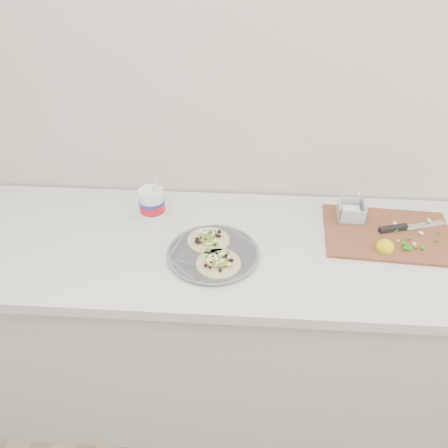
{
  "coord_description": "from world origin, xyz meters",
  "views": [
    {
      "loc": [
        0.31,
        0.22,
        1.86
      ],
      "look_at": [
        0.23,
        1.45,
        0.96
      ],
      "focal_mm": 35.0,
      "sensor_mm": 36.0,
      "label": 1
    }
  ],
  "objects": [
    {
      "name": "counter",
      "position": [
        0.0,
        1.43,
        0.45
      ],
      "size": [
        2.44,
        0.66,
        0.9
      ],
      "color": "silver",
      "rests_on": "ground"
    },
    {
      "name": "taco_plate",
      "position": [
        0.2,
        1.35,
        0.92
      ],
      "size": [
        0.31,
        0.31,
        0.04
      ],
      "rotation": [
        0.0,
        0.0,
        0.09
      ],
      "color": "slate",
      "rests_on": "counter"
    },
    {
      "name": "tub",
      "position": [
        -0.05,
        1.56,
        0.97
      ],
      "size": [
        0.1,
        0.1,
        0.22
      ],
      "rotation": [
        0.0,
        0.0,
        -0.4
      ],
      "color": "white",
      "rests_on": "counter"
    },
    {
      "name": "cutboard",
      "position": [
        0.81,
        1.51,
        0.92
      ],
      "size": [
        0.47,
        0.34,
        0.07
      ],
      "rotation": [
        0.0,
        0.0,
        -0.07
      ],
      "color": "brown",
      "rests_on": "counter"
    }
  ]
}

